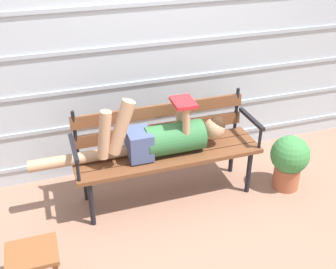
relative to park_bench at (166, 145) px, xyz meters
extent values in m
plane|color=#936B56|center=(0.00, -0.17, -0.51)|extent=(12.00, 12.00, 0.00)
cube|color=#B2BCC6|center=(0.00, 0.57, 0.75)|extent=(5.42, 0.06, 2.51)
cube|color=#A3ADB7|center=(0.00, 0.53, -0.33)|extent=(5.42, 0.02, 0.04)
cube|color=#A3ADB7|center=(0.00, 0.53, 0.03)|extent=(5.42, 0.02, 0.04)
cube|color=#A3ADB7|center=(0.00, 0.53, 0.39)|extent=(5.42, 0.02, 0.04)
cube|color=#A3ADB7|center=(0.00, 0.53, 0.75)|extent=(5.42, 0.02, 0.04)
cube|color=#A3ADB7|center=(0.00, 0.53, 1.11)|extent=(5.42, 0.02, 0.04)
cube|color=brown|center=(0.00, -0.22, -0.06)|extent=(1.64, 0.14, 0.04)
cube|color=brown|center=(0.00, -0.07, -0.06)|extent=(1.64, 0.14, 0.04)
cube|color=brown|center=(0.00, 0.08, -0.06)|extent=(1.64, 0.14, 0.04)
cube|color=brown|center=(0.00, 0.15, 0.07)|extent=(1.58, 0.05, 0.11)
cube|color=brown|center=(0.00, 0.15, 0.26)|extent=(1.58, 0.05, 0.11)
cylinder|color=black|center=(-0.76, 0.15, 0.17)|extent=(0.03, 0.03, 0.41)
cylinder|color=black|center=(0.76, 0.15, 0.17)|extent=(0.03, 0.03, 0.41)
cylinder|color=black|center=(-0.72, -0.24, -0.29)|extent=(0.04, 0.04, 0.43)
cylinder|color=black|center=(0.72, -0.24, -0.29)|extent=(0.04, 0.04, 0.43)
cylinder|color=black|center=(-0.72, 0.11, -0.29)|extent=(0.04, 0.04, 0.43)
cylinder|color=black|center=(0.72, 0.11, -0.29)|extent=(0.04, 0.04, 0.43)
cube|color=black|center=(-0.80, -0.07, 0.16)|extent=(0.04, 0.43, 0.03)
cylinder|color=black|center=(-0.80, -0.24, 0.06)|extent=(0.03, 0.03, 0.20)
cube|color=black|center=(0.80, -0.07, 0.16)|extent=(0.04, 0.43, 0.03)
cylinder|color=black|center=(0.80, -0.24, 0.06)|extent=(0.03, 0.03, 0.20)
cylinder|color=#33703D|center=(0.06, -0.07, 0.09)|extent=(0.51, 0.27, 0.27)
cube|color=#475684|center=(-0.26, -0.07, 0.09)|extent=(0.20, 0.25, 0.24)
sphere|color=tan|center=(0.43, -0.07, 0.12)|extent=(0.19, 0.19, 0.19)
sphere|color=#382314|center=(0.45, -0.07, 0.16)|extent=(0.16, 0.16, 0.16)
cylinder|color=tan|center=(-0.41, -0.13, 0.31)|extent=(0.25, 0.11, 0.47)
cylinder|color=tan|center=(-0.55, -0.13, 0.27)|extent=(0.15, 0.09, 0.42)
cylinder|color=tan|center=(-0.75, -0.01, 0.02)|extent=(0.83, 0.10, 0.10)
cylinder|color=tan|center=(0.13, -0.15, 0.25)|extent=(0.06, 0.06, 0.32)
cylinder|color=tan|center=(0.13, 0.01, 0.25)|extent=(0.06, 0.06, 0.32)
cube|color=red|center=(0.13, -0.07, 0.43)|extent=(0.19, 0.26, 0.03)
cube|color=brown|center=(-1.20, -0.75, -0.21)|extent=(0.35, 0.30, 0.03)
cylinder|color=brown|center=(-1.35, -0.63, -0.37)|extent=(0.04, 0.04, 0.28)
cylinder|color=brown|center=(-1.06, -0.63, -0.37)|extent=(0.04, 0.04, 0.28)
cylinder|color=#AD5B3D|center=(1.11, -0.29, -0.39)|extent=(0.24, 0.24, 0.23)
sphere|color=#3D8442|center=(1.11, -0.29, -0.15)|extent=(0.36, 0.36, 0.36)
camera|label=1|loc=(-0.96, -2.98, 1.89)|focal=44.18mm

